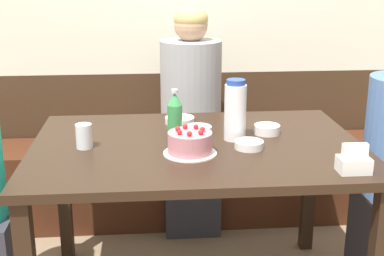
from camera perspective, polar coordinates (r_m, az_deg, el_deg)
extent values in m
cube|color=#3D2819|center=(3.28, -1.22, -1.20)|extent=(4.80, 0.04, 0.83)
cube|color=#472314|center=(3.14, -0.94, -5.69)|extent=(2.59, 0.38, 0.46)
cube|color=black|center=(2.19, 0.51, -2.06)|extent=(1.34, 0.94, 0.03)
cube|color=black|center=(2.74, -13.49, -6.85)|extent=(0.06, 0.06, 0.71)
cube|color=black|center=(2.83, 12.36, -6.01)|extent=(0.06, 0.06, 0.71)
cylinder|color=white|center=(2.06, -0.21, -2.69)|extent=(0.21, 0.21, 0.01)
cylinder|color=#C67A84|center=(2.05, -0.21, -1.55)|extent=(0.17, 0.17, 0.08)
sphere|color=red|center=(2.04, -1.52, -0.10)|extent=(0.02, 0.02, 0.02)
sphere|color=red|center=(2.00, -1.33, -0.45)|extent=(0.02, 0.02, 0.02)
sphere|color=red|center=(1.98, -0.27, -0.62)|extent=(0.02, 0.02, 0.02)
sphere|color=red|center=(2.00, 0.84, -0.48)|extent=(0.02, 0.02, 0.02)
sphere|color=red|center=(2.04, 1.13, -0.13)|extent=(0.02, 0.02, 0.02)
sphere|color=red|center=(2.07, 0.42, 0.14)|extent=(0.02, 0.02, 0.02)
sphere|color=red|center=(2.07, -0.74, 0.16)|extent=(0.02, 0.02, 0.02)
cylinder|color=white|center=(2.21, 4.63, 1.67)|extent=(0.09, 0.09, 0.23)
cylinder|color=#28479E|center=(2.18, 4.71, 4.90)|extent=(0.08, 0.08, 0.02)
cylinder|color=#388E4C|center=(2.25, -1.84, 0.77)|extent=(0.06, 0.06, 0.14)
cone|color=#388E4C|center=(2.23, -1.86, 3.13)|extent=(0.06, 0.06, 0.05)
cylinder|color=silver|center=(2.22, -1.87, 3.97)|extent=(0.03, 0.03, 0.01)
cube|color=white|center=(1.96, 16.87, -3.77)|extent=(0.11, 0.08, 0.05)
cube|color=white|center=(1.94, 17.00, -2.32)|extent=(0.09, 0.03, 0.05)
cylinder|color=white|center=(2.46, -1.32, 0.84)|extent=(0.13, 0.13, 0.03)
cylinder|color=white|center=(2.30, 0.65, -0.22)|extent=(0.12, 0.12, 0.03)
cylinder|color=white|center=(2.13, 6.09, -1.78)|extent=(0.12, 0.12, 0.03)
cylinder|color=white|center=(2.32, 7.99, -0.14)|extent=(0.11, 0.11, 0.04)
cylinder|color=silver|center=(2.15, -11.45, -0.86)|extent=(0.06, 0.06, 0.10)
cube|color=#33333D|center=(3.05, -0.11, -6.46)|extent=(0.30, 0.34, 0.45)
cylinder|color=#99999E|center=(2.88, -0.11, 3.28)|extent=(0.33, 0.33, 0.61)
sphere|color=tan|center=(2.82, -0.12, 10.92)|extent=(0.18, 0.18, 0.18)
ellipsoid|color=tan|center=(2.81, -0.12, 11.55)|extent=(0.18, 0.18, 0.13)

